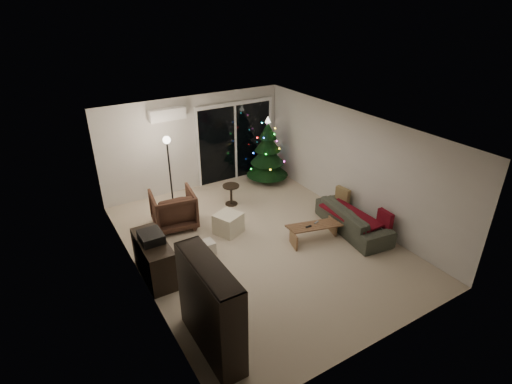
% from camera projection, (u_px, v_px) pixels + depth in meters
% --- Properties ---
extents(room, '(6.50, 7.51, 2.60)m').
position_uv_depth(room, '(243.00, 171.00, 9.43)').
color(room, beige).
rests_on(room, ground).
extents(bookshelf, '(0.46, 1.52, 1.50)m').
position_uv_depth(bookshelf, '(199.00, 313.00, 5.61)').
color(bookshelf, black).
rests_on(bookshelf, floor).
extents(media_cabinet, '(0.49, 1.25, 0.78)m').
position_uv_depth(media_cabinet, '(154.00, 259.00, 7.35)').
color(media_cabinet, black).
rests_on(media_cabinet, floor).
extents(stereo, '(0.39, 0.47, 0.17)m').
position_uv_depth(stereo, '(151.00, 237.00, 7.14)').
color(stereo, black).
rests_on(stereo, media_cabinet).
extents(armchair, '(1.04, 1.06, 0.86)m').
position_uv_depth(armchair, '(174.00, 209.00, 8.95)').
color(armchair, '#3E271E').
rests_on(armchair, floor).
extents(ottoman, '(0.67, 0.67, 0.46)m').
position_uv_depth(ottoman, '(228.00, 223.00, 8.78)').
color(ottoman, '#F2EBBA').
rests_on(ottoman, floor).
extents(cardboard_box_a, '(0.38, 0.29, 0.27)m').
position_uv_depth(cardboard_box_a, '(205.00, 248.00, 8.10)').
color(cardboard_box_a, white).
rests_on(cardboard_box_a, floor).
extents(cardboard_box_b, '(0.51, 0.48, 0.29)m').
position_uv_depth(cardboard_box_b, '(225.00, 219.00, 9.13)').
color(cardboard_box_b, white).
rests_on(cardboard_box_b, floor).
extents(side_table, '(0.45, 0.45, 0.52)m').
position_uv_depth(side_table, '(231.00, 195.00, 9.96)').
color(side_table, black).
rests_on(side_table, floor).
extents(floor_lamp, '(0.29, 0.29, 1.83)m').
position_uv_depth(floor_lamp, '(170.00, 175.00, 9.42)').
color(floor_lamp, black).
rests_on(floor_lamp, floor).
extents(sofa, '(1.04, 2.05, 0.57)m').
position_uv_depth(sofa, '(353.00, 219.00, 8.86)').
color(sofa, '#55594C').
rests_on(sofa, floor).
extents(sofa_throw, '(0.61, 1.42, 0.05)m').
position_uv_depth(sofa_throw, '(350.00, 215.00, 8.75)').
color(sofa_throw, '#5E1219').
rests_on(sofa_throw, sofa).
extents(cushion_a, '(0.15, 0.39, 0.38)m').
position_uv_depth(cushion_a, '(343.00, 195.00, 9.36)').
color(cushion_a, '#967949').
rests_on(cushion_a, sofa).
extents(cushion_b, '(0.14, 0.38, 0.38)m').
position_uv_depth(cushion_b, '(385.00, 219.00, 8.37)').
color(cushion_b, '#5E1219').
rests_on(cushion_b, sofa).
extents(coffee_table, '(1.18, 0.67, 0.35)m').
position_uv_depth(coffee_table, '(314.00, 232.00, 8.57)').
color(coffee_table, brown).
rests_on(coffee_table, floor).
extents(remote_a, '(0.14, 0.04, 0.02)m').
position_uv_depth(remote_a, '(309.00, 227.00, 8.41)').
color(remote_a, black).
rests_on(remote_a, coffee_table).
extents(remote_b, '(0.14, 0.08, 0.02)m').
position_uv_depth(remote_b, '(316.00, 222.00, 8.57)').
color(remote_b, slate).
rests_on(remote_b, coffee_table).
extents(christmas_tree, '(1.42, 1.42, 1.87)m').
position_uv_depth(christmas_tree, '(268.00, 150.00, 10.88)').
color(christmas_tree, black).
rests_on(christmas_tree, floor).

